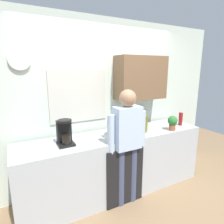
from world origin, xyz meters
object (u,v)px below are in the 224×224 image
Objects in this scene: bottle_amber_beer at (120,132)px; potted_plant at (173,122)px; bottle_olive_oil at (146,124)px; bottle_red_vinegar at (181,119)px; cup_terracotta_mug at (145,122)px; bottle_dark_sauce at (137,129)px; bottle_clear_soda at (125,125)px; cup_yellow_cup at (110,135)px; person_at_sink at (127,139)px; coffee_maker at (65,133)px.

potted_plant is (0.93, -0.03, 0.02)m from bottle_amber_beer.
bottle_olive_oil reaches higher than bottle_red_vinegar.
bottle_red_vinegar reaches higher than cup_terracotta_mug.
bottle_clear_soda is at bearing 148.54° from bottle_dark_sauce.
cup_yellow_cup is 0.05× the size of person_at_sink.
bottle_clear_soda is (0.86, -0.04, -0.01)m from coffee_maker.
person_at_sink reaches higher than bottle_amber_beer.
cup_yellow_cup is (-1.35, 0.01, -0.07)m from bottle_red_vinegar.
bottle_red_vinegar is at bearing 1.05° from bottle_olive_oil.
bottle_clear_soda is at bearing 41.96° from bottle_amber_beer.
bottle_red_vinegar is 1.23m from person_at_sink.
potted_plant is 0.89m from person_at_sink.
person_at_sink is at bearing -156.54° from bottle_olive_oil.
bottle_olive_oil is at bearing -178.95° from bottle_red_vinegar.
cup_terracotta_mug is at bearing 42.17° from person_at_sink.
cup_terracotta_mug is at bearing 148.28° from bottle_red_vinegar.
cup_yellow_cup is at bearing 127.63° from bottle_amber_beer.
person_at_sink is (-0.27, -0.15, -0.05)m from bottle_dark_sauce.
cup_yellow_cup is at bearing 170.46° from bottle_dark_sauce.
person_at_sink is at bearing -65.44° from bottle_amber_beer.
cup_terracotta_mug is at bearing 41.80° from bottle_dark_sauce.
cup_terracotta_mug is at bearing 111.90° from potted_plant.
bottle_dark_sauce is 0.78× the size of potted_plant.
bottle_amber_beer is at bearing -138.04° from bottle_clear_soda.
bottle_amber_beer is 0.93m from potted_plant.
cup_yellow_cup is 0.26m from person_at_sink.
bottle_red_vinegar is at bearing 23.01° from potted_plant.
potted_plant is (0.76, -0.17, -0.01)m from bottle_clear_soda.
bottle_red_vinegar is (1.26, 0.11, -0.00)m from bottle_amber_beer.
bottle_olive_oil reaches higher than cup_yellow_cup.
bottle_clear_soda is at bearing 167.40° from potted_plant.
bottle_amber_beer reaches higher than cup_yellow_cup.
person_at_sink reaches higher than bottle_red_vinegar.
coffee_maker is 1.50× the size of bottle_red_vinegar.
cup_terracotta_mug is (0.58, 0.29, -0.09)m from bottle_clear_soda.
coffee_maker reaches higher than potted_plant.
potted_plant is at bearing -16.57° from bottle_olive_oil.
cup_yellow_cup is at bearing -174.18° from bottle_clear_soda.
cup_terracotta_mug is at bearing 20.56° from cup_yellow_cup.
bottle_olive_oil reaches higher than bottle_amber_beer.
bottle_amber_beer is (0.70, -0.19, -0.03)m from coffee_maker.
coffee_maker is at bearing 172.41° from bottle_dark_sauce.
bottle_clear_soda reaches higher than bottle_red_vinegar.
cup_yellow_cup is (-0.59, 0.02, -0.08)m from bottle_olive_oil.
coffee_maker is at bearing 177.89° from bottle_red_vinegar.
person_at_sink is at bearing -115.64° from bottle_clear_soda.
bottle_clear_soda is 0.22m from bottle_amber_beer.
bottle_amber_beer is at bearing -174.80° from bottle_red_vinegar.
bottle_amber_beer is at bearing -52.37° from cup_yellow_cup.
cup_terracotta_mug is 0.88m from person_at_sink.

